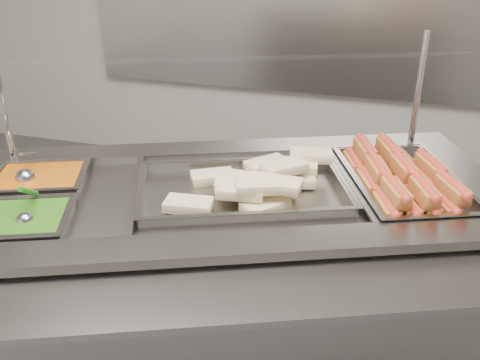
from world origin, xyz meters
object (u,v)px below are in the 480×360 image
(sneeze_guard, at_px, (219,64))
(ladle, at_px, (26,177))
(pan_wraps, at_px, (243,193))
(steam_counter, at_px, (227,294))
(serving_spoon, at_px, (26,215))
(pan_hotdogs, at_px, (402,189))

(sneeze_guard, bearing_deg, ladle, -150.22)
(sneeze_guard, xyz_separation_m, pan_wraps, (0.13, -0.17, -0.38))
(sneeze_guard, bearing_deg, steam_counter, -67.54)
(steam_counter, relative_size, serving_spoon, 11.95)
(sneeze_guard, distance_m, serving_spoon, 0.77)
(steam_counter, height_order, pan_wraps, pan_wraps)
(pan_wraps, distance_m, ladle, 0.73)
(pan_hotdogs, xyz_separation_m, ladle, (-1.22, -0.37, 0.05))
(ladle, xyz_separation_m, serving_spoon, (0.17, -0.22, 0.00))
(steam_counter, xyz_separation_m, pan_wraps, (0.05, 0.02, 0.41))
(steam_counter, distance_m, pan_hotdogs, 0.72)
(sneeze_guard, bearing_deg, pan_wraps, -52.20)
(pan_hotdogs, height_order, pan_wraps, same)
(ladle, bearing_deg, serving_spoon, -53.53)
(steam_counter, relative_size, sneeze_guard, 1.26)
(sneeze_guard, xyz_separation_m, serving_spoon, (-0.41, -0.56, -0.34))
(sneeze_guard, relative_size, pan_wraps, 2.09)
(steam_counter, height_order, pan_hotdogs, pan_hotdogs)
(ladle, distance_m, serving_spoon, 0.28)
(serving_spoon, bearing_deg, ladle, 126.47)
(pan_wraps, bearing_deg, serving_spoon, -145.03)
(sneeze_guard, xyz_separation_m, pan_hotdogs, (0.64, 0.04, -0.39))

